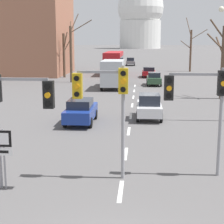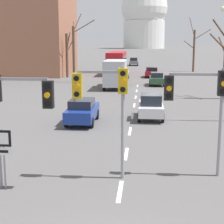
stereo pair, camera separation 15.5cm
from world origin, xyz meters
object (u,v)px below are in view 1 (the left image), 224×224
Objects in this scene: sedan_near_right at (149,72)px; delivery_truck at (113,73)px; route_sign_post at (4,149)px; city_bus at (114,61)px; sedan_distant_centre at (81,111)px; sedan_far_left at (119,73)px; sedan_near_left at (131,62)px; traffic_signal_centre_tall at (107,94)px; sedan_mid_centre at (149,106)px; traffic_signal_near_right at (202,95)px; traffic_signal_near_left at (15,102)px; sedan_far_right at (154,79)px.

delivery_truck reaches higher than sedan_near_right.
city_bus is at bearing 89.26° from route_sign_post.
delivery_truck is at bearing 87.57° from sedan_distant_centre.
sedan_far_left is 27.79m from sedan_distant_centre.
route_sign_post reaches higher than sedan_near_left.
sedan_near_left is at bearing 87.71° from route_sign_post.
delivery_truck is (1.19, -17.41, -0.35)m from city_bus.
route_sign_post is at bearing -158.76° from traffic_signal_centre_tall.
route_sign_post is 29.36m from delivery_truck.
sedan_near_left is 54.41m from sedan_mid_centre.
traffic_signal_near_right is at bearing -86.01° from sedan_near_left.
delivery_truck is at bearing 93.65° from traffic_signal_centre_tall.
sedan_far_left reaches higher than sedan_near_left.
route_sign_post is 0.21× the size of city_bus.
sedan_near_left is at bearing 90.77° from traffic_signal_centre_tall.
sedan_far_left reaches higher than sedan_near_right.
traffic_signal_centre_tall is at bearing -86.35° from delivery_truck.
sedan_near_right is at bearing 91.74° from traffic_signal_near_right.
route_sign_post is (-0.48, -0.09, -1.70)m from traffic_signal_near_left.
traffic_signal_centre_tall is at bearing -75.11° from sedan_distant_centre.
traffic_signal_near_left is at bearing 11.01° from route_sign_post.
traffic_signal_centre_tall is 37.52m from sedan_far_left.
city_bus is at bearing 90.67° from sedan_distant_centre.
traffic_signal_near_left is at bearing -92.82° from sedan_distant_centre.
traffic_signal_near_left reaches higher than sedan_near_right.
route_sign_post is at bearing -92.78° from sedan_far_left.
sedan_mid_centre is at bearing -92.89° from sedan_far_right.
traffic_signal_near_left is 1.00× the size of sedan_distant_centre.
sedan_mid_centre is at bearing -81.84° from city_bus.
sedan_far_right is 0.55× the size of delivery_truck.
traffic_signal_near_left reaches higher than sedan_distant_centre.
sedan_near_left is at bearing 84.16° from city_bus.
traffic_signal_near_right reaches higher than sedan_near_right.
traffic_signal_centre_tall is 65.81m from sedan_near_left.
sedan_far_right is at bearing 87.11° from sedan_mid_centre.
traffic_signal_centre_tall reaches higher than sedan_distant_centre.
sedan_near_left reaches higher than sedan_distant_centre.
sedan_far_right reaches higher than sedan_near_right.
sedan_far_right is at bearing 79.47° from traffic_signal_near_left.
sedan_mid_centre reaches higher than sedan_distant_centre.
traffic_signal_near_right is 30.31m from sedan_far_right.
delivery_truck is at bearing -108.29° from sedan_near_right.
sedan_distant_centre is (-2.56, 9.62, -2.51)m from traffic_signal_centre_tall.
traffic_signal_near_left is 46.63m from city_bus.
sedan_far_left is (1.88, 38.79, -0.66)m from route_sign_post.
traffic_signal_near_left is at bearing -157.28° from traffic_signal_centre_tall.
traffic_signal_centre_tall is 1.11× the size of sedan_far_right.
delivery_truck is at bearing -148.28° from sedan_far_right.
traffic_signal_centre_tall reaches higher than delivery_truck.
sedan_mid_centre is 0.36× the size of city_bus.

